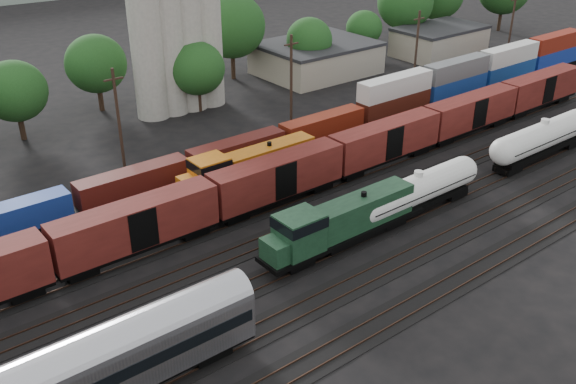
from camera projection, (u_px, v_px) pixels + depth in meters
ground at (334, 214)px, 63.80m from camera, size 600.00×600.00×0.00m
tracks at (334, 214)px, 63.78m from camera, size 180.00×33.20×0.20m
green_locomotive at (337, 223)px, 56.78m from camera, size 17.83×3.15×4.72m
tank_car_a at (417, 191)px, 62.56m from camera, size 16.88×3.02×4.42m
tank_car_b at (542, 137)px, 74.32m from camera, size 18.06×3.23×4.73m
passenger_coach at (69, 379)px, 38.47m from camera, size 25.27×3.12×5.74m
orange_locomotive at (246, 167)px, 67.67m from camera, size 17.97×3.00×4.49m
boxcar_string at (212, 200)px, 59.85m from camera, size 122.80×2.90×4.20m
container_wall at (307, 127)px, 78.08m from camera, size 161.42×2.60×5.80m
grain_silo at (175, 30)px, 85.66m from camera, size 13.40×5.00×29.00m
industrial_sheds at (204, 89)px, 90.95m from camera, size 119.38×17.26×5.10m
tree_band at (196, 47)px, 92.37m from camera, size 167.56×23.69×13.58m
utility_poles at (212, 98)px, 76.36m from camera, size 122.20×0.36×12.00m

